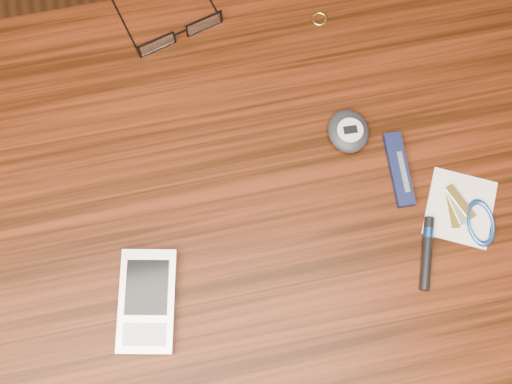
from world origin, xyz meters
TOP-DOWN VIEW (x-y plane):
  - ground at (0.00, 0.00)m, footprint 3.80×3.80m
  - desk at (0.00, 0.00)m, footprint 1.00×0.70m
  - eyeglasses at (-0.02, 0.28)m, footprint 0.15×0.15m
  - gold_ring at (0.17, 0.26)m, footprint 0.03×0.03m
  - pda_phone at (-0.12, -0.07)m, footprint 0.09×0.13m
  - pedometer at (0.17, 0.09)m, footprint 0.06×0.06m
  - notepad_keys at (0.29, -0.04)m, footprint 0.11×0.12m
  - pocket_knife at (0.22, 0.03)m, footprint 0.03×0.10m
  - black_blue_pen at (0.23, -0.08)m, footprint 0.04×0.09m

SIDE VIEW (x-z plane):
  - ground at x=0.00m, z-range 0.00..0.00m
  - desk at x=0.00m, z-range 0.27..1.02m
  - gold_ring at x=0.17m, z-range 0.75..0.75m
  - notepad_keys at x=0.29m, z-range 0.75..0.76m
  - black_blue_pen at x=0.23m, z-range 0.75..0.76m
  - pocket_knife at x=0.22m, z-range 0.75..0.76m
  - pda_phone at x=-0.12m, z-range 0.75..0.77m
  - pedometer at x=0.17m, z-range 0.75..0.77m
  - eyeglasses at x=-0.02m, z-range 0.75..0.78m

